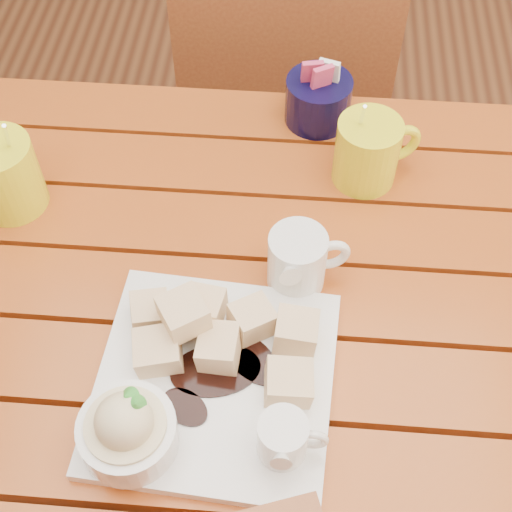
# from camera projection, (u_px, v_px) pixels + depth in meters

# --- Properties ---
(ground) EXTENTS (5.00, 5.00, 0.00)m
(ground) POSITION_uv_depth(u_px,v_px,m) (251.00, 484.00, 1.54)
(ground) COLOR #522817
(ground) RESTS_ON ground
(table) EXTENTS (1.20, 0.79, 0.75)m
(table) POSITION_uv_depth(u_px,v_px,m) (248.00, 335.00, 1.02)
(table) COLOR #9E3D14
(table) RESTS_ON ground
(dessert_plate) EXTENTS (0.30, 0.30, 0.11)m
(dessert_plate) POSITION_uv_depth(u_px,v_px,m) (195.00, 387.00, 0.82)
(dessert_plate) COLOR white
(dessert_plate) RESTS_ON table
(coffee_mug_left) EXTENTS (0.14, 0.10, 0.16)m
(coffee_mug_left) POSITION_uv_depth(u_px,v_px,m) (1.00, 175.00, 0.98)
(coffee_mug_left) COLOR yellow
(coffee_mug_left) RESTS_ON table
(coffee_mug_right) EXTENTS (0.13, 0.09, 0.15)m
(coffee_mug_right) POSITION_uv_depth(u_px,v_px,m) (369.00, 151.00, 1.01)
(coffee_mug_right) COLOR yellow
(coffee_mug_right) RESTS_ON table
(cream_pitcher) EXTENTS (0.11, 0.09, 0.09)m
(cream_pitcher) POSITION_uv_depth(u_px,v_px,m) (299.00, 261.00, 0.91)
(cream_pitcher) COLOR white
(cream_pitcher) RESTS_ON table
(sugar_caddy) EXTENTS (0.10, 0.10, 0.11)m
(sugar_caddy) POSITION_uv_depth(u_px,v_px,m) (318.00, 99.00, 1.10)
(sugar_caddy) COLOR black
(sugar_caddy) RESTS_ON table
(chair_far) EXTENTS (0.42, 0.42, 0.87)m
(chair_far) POSITION_uv_depth(u_px,v_px,m) (285.00, 104.00, 1.54)
(chair_far) COLOR brown
(chair_far) RESTS_ON ground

